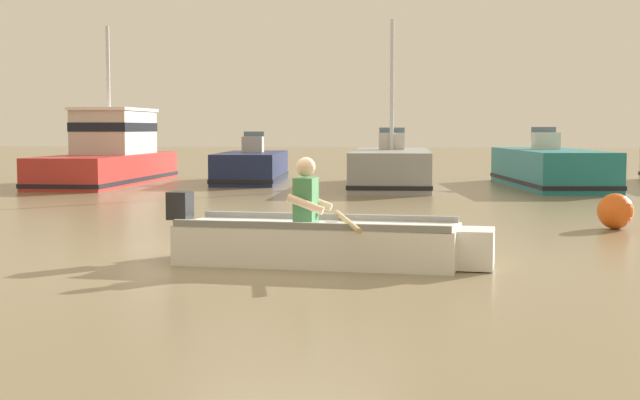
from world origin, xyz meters
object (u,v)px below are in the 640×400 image
at_px(moored_boat_grey, 391,169).
at_px(moored_boat_teal, 550,169).
at_px(rowboat_with_person, 325,241).
at_px(moored_boat_navy, 251,168).
at_px(mooring_buoy, 615,211).
at_px(moored_boat_red, 110,156).

bearing_deg(moored_boat_grey, moored_boat_teal, 4.70).
xyz_separation_m(rowboat_with_person, moored_boat_grey, (0.28, 13.30, 0.21)).
relative_size(moored_boat_navy, mooring_buoy, 8.73).
bearing_deg(moored_boat_navy, rowboat_with_person, -76.02).
bearing_deg(moored_boat_red, rowboat_with_person, -61.82).
bearing_deg(rowboat_with_person, moored_boat_navy, 103.98).
xyz_separation_m(rowboat_with_person, moored_boat_navy, (-3.67, 14.75, 0.15)).
bearing_deg(moored_boat_teal, mooring_buoy, -92.14).
bearing_deg(moored_boat_grey, mooring_buoy, -68.58).
distance_m(moored_boat_red, moored_boat_navy, 3.88).
relative_size(moored_boat_teal, mooring_buoy, 11.81).
distance_m(rowboat_with_person, mooring_buoy, 5.57).
distance_m(moored_boat_teal, mooring_buoy, 9.74).
xyz_separation_m(rowboat_with_person, mooring_buoy, (3.96, 3.91, 0.02)).
relative_size(rowboat_with_person, moored_boat_red, 0.54).
relative_size(moored_boat_grey, mooring_buoy, 11.66).
xyz_separation_m(moored_boat_teal, mooring_buoy, (-0.36, -9.73, -0.19)).
height_order(rowboat_with_person, moored_boat_grey, moored_boat_grey).
relative_size(moored_boat_red, moored_boat_teal, 1.08).
relative_size(rowboat_with_person, mooring_buoy, 6.94).
distance_m(moored_boat_grey, mooring_buoy, 10.09).
height_order(moored_boat_teal, mooring_buoy, moored_boat_teal).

